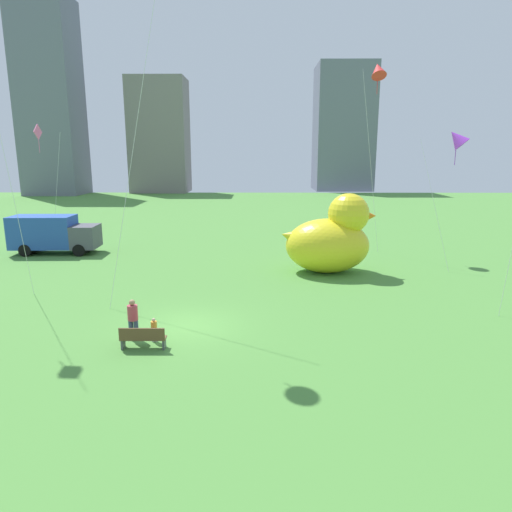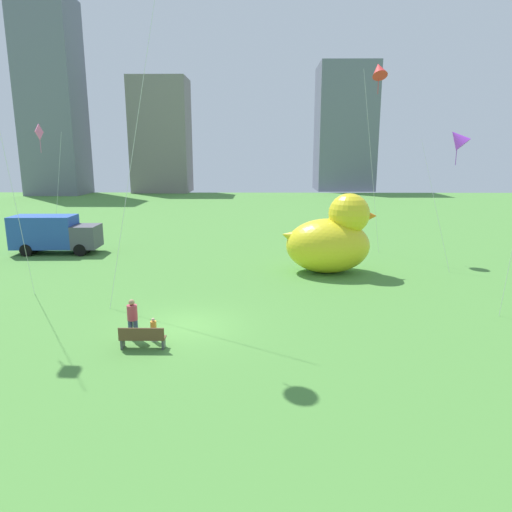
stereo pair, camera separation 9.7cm
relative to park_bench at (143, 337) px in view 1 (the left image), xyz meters
The scene contains 10 objects.
ground_plane 2.79m from the park_bench, 62.01° to the left, with size 140.00×140.00×0.00m, color #4D893A.
park_bench is the anchor object (origin of this frame).
person_adult 1.24m from the park_bench, 122.31° to the left, with size 0.41×0.41×1.68m.
person_child 0.79m from the park_bench, 69.84° to the left, with size 0.24×0.24×0.99m.
giant_inflatable_duck 15.02m from the park_bench, 53.14° to the left, with size 6.03×3.87×4.99m.
box_truck 20.57m from the park_bench, 122.39° to the left, with size 6.34×2.53×2.85m.
city_skyline 75.98m from the park_bench, 95.37° to the left, with size 64.46×20.93×33.56m.
kite_purple 23.57m from the park_bench, 39.45° to the left, with size 3.07×2.96×9.12m.
kite_red 26.66m from the park_bench, 55.84° to the left, with size 1.83×2.03×14.11m.
kite_pink 28.11m from the park_bench, 121.23° to the left, with size 2.06×2.38×9.76m.
Camera 1 is at (3.20, -18.98, 7.39)m, focal length 32.37 mm.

